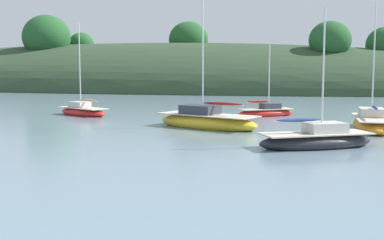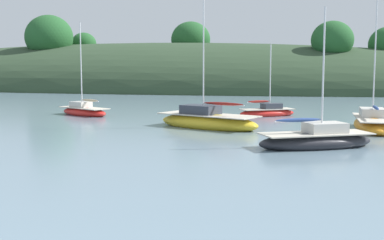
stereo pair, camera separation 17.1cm
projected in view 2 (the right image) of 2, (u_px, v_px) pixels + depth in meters
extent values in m
ellipsoid|color=#2D422B|center=(142.00, 89.00, 89.71)|extent=(150.00, 36.00, 16.61)
ellipsoid|color=#235628|center=(191.00, 40.00, 89.30)|extent=(7.19, 6.54, 6.54)
ellipsoid|color=#235628|center=(332.00, 40.00, 73.68)|extent=(6.33, 5.76, 5.76)
ellipsoid|color=#235628|center=(49.00, 37.00, 86.77)|extent=(8.60, 7.82, 7.82)
ellipsoid|color=#235628|center=(84.00, 44.00, 92.43)|extent=(4.80, 4.36, 4.36)
ellipsoid|color=red|center=(267.00, 113.00, 40.45)|extent=(5.00, 4.06, 0.78)
cube|color=beige|center=(267.00, 109.00, 40.42)|extent=(4.60, 3.73, 0.06)
cube|color=#333842|center=(271.00, 106.00, 40.51)|extent=(1.90, 1.76, 0.47)
cylinder|color=silver|center=(270.00, 77.00, 40.20)|extent=(0.09, 0.09, 5.32)
cylinder|color=silver|center=(259.00, 102.00, 40.11)|extent=(1.76, 1.18, 0.07)
ellipsoid|color=maroon|center=(259.00, 102.00, 40.10)|extent=(1.76, 1.24, 0.20)
ellipsoid|color=gold|center=(208.00, 123.00, 32.62)|extent=(7.93, 5.15, 1.20)
cube|color=beige|center=(208.00, 115.00, 32.56)|extent=(7.29, 4.73, 0.06)
cube|color=#333842|center=(201.00, 110.00, 32.88)|extent=(2.85, 2.43, 0.62)
cylinder|color=silver|center=(204.00, 40.00, 32.25)|extent=(0.09, 0.09, 9.87)
cylinder|color=silver|center=(223.00, 105.00, 31.78)|extent=(2.96, 1.23, 0.07)
ellipsoid|color=maroon|center=(223.00, 104.00, 31.77)|extent=(2.89, 1.30, 0.20)
ellipsoid|color=#232328|center=(316.00, 142.00, 24.67)|extent=(6.37, 4.80, 0.98)
cube|color=beige|center=(316.00, 134.00, 24.62)|extent=(5.86, 4.42, 0.06)
cube|color=beige|center=(325.00, 128.00, 24.71)|extent=(2.37, 2.14, 0.54)
cylinder|color=silver|center=(323.00, 71.00, 24.36)|extent=(0.09, 0.09, 6.30)
cylinder|color=silver|center=(299.00, 121.00, 24.31)|extent=(2.28, 1.31, 0.07)
ellipsoid|color=#2D4784|center=(299.00, 120.00, 24.30)|extent=(2.26, 1.38, 0.20)
ellipsoid|color=orange|center=(373.00, 125.00, 31.49)|extent=(2.38, 6.80, 1.08)
cube|color=beige|center=(373.00, 118.00, 31.44)|extent=(2.19, 6.26, 0.06)
cube|color=beige|center=(372.00, 113.00, 31.93)|extent=(1.52, 2.19, 0.58)
cylinder|color=silver|center=(375.00, 52.00, 31.31)|extent=(0.09, 0.09, 8.39)
cylinder|color=silver|center=(376.00, 108.00, 30.31)|extent=(0.10, 2.85, 0.07)
ellipsoid|color=#2D4784|center=(376.00, 108.00, 30.31)|extent=(0.23, 2.73, 0.20)
ellipsoid|color=red|center=(84.00, 112.00, 41.11)|extent=(5.60, 4.04, 0.86)
cube|color=beige|center=(84.00, 108.00, 41.06)|extent=(5.15, 3.71, 0.06)
cube|color=beige|center=(81.00, 105.00, 41.32)|extent=(2.06, 1.83, 0.50)
cylinder|color=silver|center=(81.00, 65.00, 40.85)|extent=(0.09, 0.09, 7.09)
cylinder|color=silver|center=(90.00, 101.00, 40.43)|extent=(2.04, 1.07, 0.07)
ellipsoid|color=tan|center=(90.00, 100.00, 40.43)|extent=(2.02, 1.15, 0.20)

